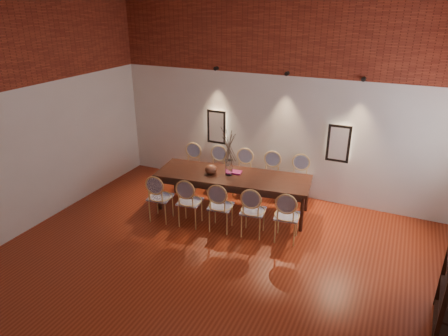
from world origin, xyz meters
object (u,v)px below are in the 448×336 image
at_px(chair_far_d, 270,177).
at_px(vase, 229,167).
at_px(chair_far_e, 299,180).
at_px(bowl, 211,169).
at_px(dining_table, 233,193).
at_px(chair_near_c, 221,206).
at_px(chair_near_d, 253,211).
at_px(chair_near_b, 190,201).
at_px(chair_far_c, 243,173).
at_px(book, 235,172).
at_px(chair_near_a, 160,197).
at_px(chair_near_e, 287,216).
at_px(chair_far_a, 191,167).
at_px(chair_far_b, 216,170).

relative_size(chair_far_d, vase, 3.13).
xyz_separation_m(chair_far_e, bowl, (-1.48, -1.00, 0.37)).
distance_m(dining_table, bowl, 0.63).
bearing_deg(chair_near_c, chair_near_d, -0.00).
height_order(chair_near_b, vase, vase).
xyz_separation_m(chair_far_c, book, (0.09, -0.63, 0.30)).
bearing_deg(chair_near_d, chair_far_e, 68.66).
distance_m(chair_near_a, book, 1.50).
height_order(chair_near_b, chair_near_e, same).
height_order(chair_far_d, vase, vase).
relative_size(chair_near_e, chair_far_e, 1.00).
distance_m(chair_near_a, vase, 1.40).
xyz_separation_m(dining_table, chair_far_d, (0.49, 0.82, 0.09)).
bearing_deg(chair_near_e, vase, 149.01).
bearing_deg(chair_near_c, chair_far_e, 51.99).
distance_m(chair_near_d, chair_far_a, 2.32).
height_order(dining_table, chair_far_d, chair_far_d).
height_order(chair_far_b, bowl, chair_far_b).
bearing_deg(book, bowl, -151.38).
bearing_deg(chair_far_c, dining_table, 90.00).
height_order(chair_near_a, chair_far_a, same).
bearing_deg(chair_far_b, bowl, 101.62).
bearing_deg(chair_near_a, chair_far_d, 40.46).
relative_size(chair_far_b, bowl, 3.92).
bearing_deg(chair_near_d, dining_table, 128.01).
xyz_separation_m(dining_table, chair_near_a, (-1.07, -0.90, 0.09)).
height_order(chair_far_d, book, chair_far_d).
xyz_separation_m(chair_far_c, bowl, (-0.32, -0.85, 0.37)).
xyz_separation_m(chair_near_d, chair_far_a, (-1.94, 1.27, 0.00)).
bearing_deg(chair_near_e, chair_near_b, 180.00).
distance_m(chair_near_a, chair_far_d, 2.32).
bearing_deg(dining_table, chair_far_a, 147.39).
relative_size(chair_far_b, book, 3.62).
height_order(chair_near_a, chair_far_e, same).
relative_size(chair_near_a, chair_far_d, 1.00).
bearing_deg(bowl, dining_table, 14.15).
relative_size(dining_table, chair_near_d, 3.13).
bearing_deg(dining_table, chair_near_c, -90.00).
height_order(chair_near_c, chair_far_d, same).
height_order(chair_near_b, chair_far_b, same).
distance_m(dining_table, chair_far_d, 0.96).
distance_m(chair_near_a, chair_near_d, 1.76).
distance_m(dining_table, vase, 0.53).
bearing_deg(chair_near_b, dining_table, 51.99).
bearing_deg(book, chair_near_d, -48.77).
height_order(chair_near_d, chair_far_c, same).
distance_m(chair_far_c, bowl, 0.98).
height_order(chair_near_a, chair_near_b, same).
xyz_separation_m(chair_near_d, chair_near_e, (0.58, 0.08, 0.00)).
bearing_deg(bowl, book, 28.62).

